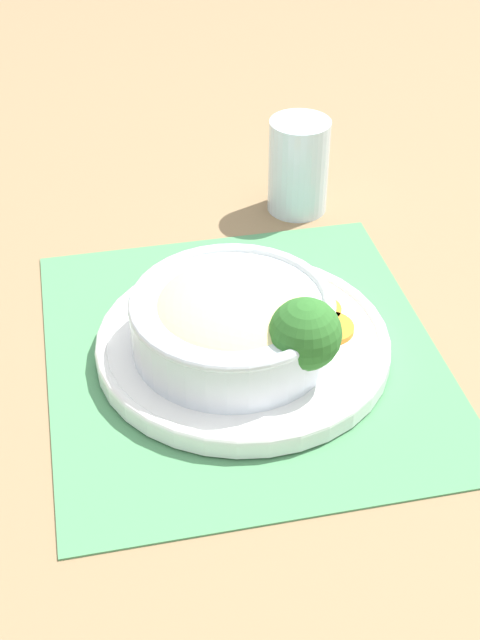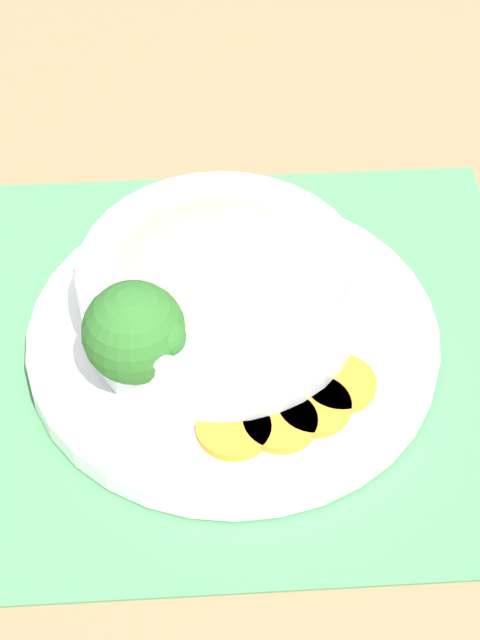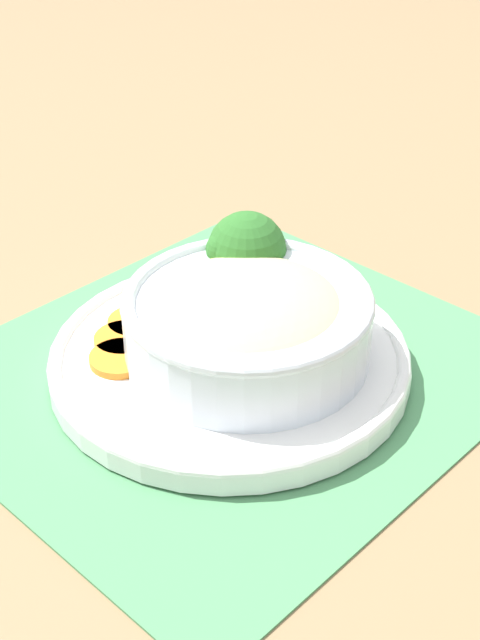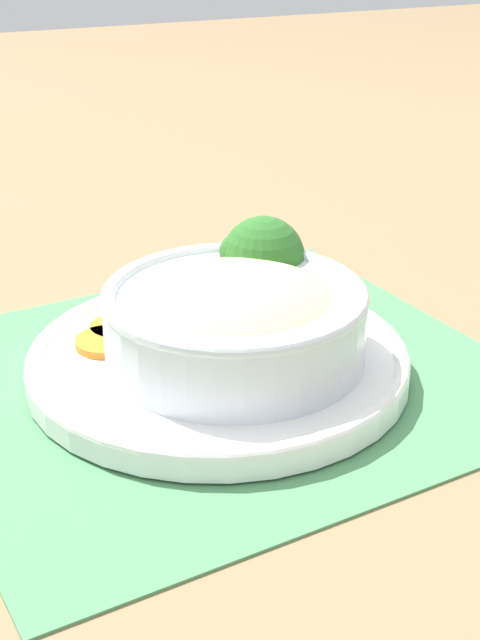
% 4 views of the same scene
% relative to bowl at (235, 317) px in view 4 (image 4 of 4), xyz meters
% --- Properties ---
extents(ground_plane, '(4.00, 4.00, 0.00)m').
position_rel_bowl_xyz_m(ground_plane, '(-0.01, 0.01, -0.05)').
color(ground_plane, '#8C704C').
extents(placemat, '(0.43, 0.40, 0.00)m').
position_rel_bowl_xyz_m(placemat, '(-0.01, 0.01, -0.05)').
color(placemat, '#4C8C59').
rests_on(placemat, ground_plane).
extents(plate, '(0.28, 0.28, 0.02)m').
position_rel_bowl_xyz_m(plate, '(-0.01, 0.01, -0.04)').
color(plate, white).
rests_on(plate, placemat).
extents(bowl, '(0.19, 0.19, 0.07)m').
position_rel_bowl_xyz_m(bowl, '(0.00, 0.00, 0.00)').
color(bowl, silver).
rests_on(bowl, plate).
extents(broccoli_floret, '(0.07, 0.07, 0.08)m').
position_rel_bowl_xyz_m(broccoli_floret, '(0.05, 0.06, 0.01)').
color(broccoli_floret, '#759E51').
rests_on(broccoli_floret, plate).
extents(carrot_slice_near, '(0.05, 0.05, 0.01)m').
position_rel_bowl_xyz_m(carrot_slice_near, '(-0.01, 0.10, -0.03)').
color(carrot_slice_near, orange).
rests_on(carrot_slice_near, plate).
extents(carrot_slice_middle, '(0.05, 0.05, 0.01)m').
position_rel_bowl_xyz_m(carrot_slice_middle, '(-0.04, 0.09, -0.03)').
color(carrot_slice_middle, orange).
rests_on(carrot_slice_middle, plate).
extents(carrot_slice_far, '(0.05, 0.05, 0.01)m').
position_rel_bowl_xyz_m(carrot_slice_far, '(-0.06, 0.08, -0.03)').
color(carrot_slice_far, orange).
rests_on(carrot_slice_far, plate).
extents(carrot_slice_extra, '(0.05, 0.05, 0.01)m').
position_rel_bowl_xyz_m(carrot_slice_extra, '(-0.08, 0.06, -0.03)').
color(carrot_slice_extra, orange).
rests_on(carrot_slice_extra, plate).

